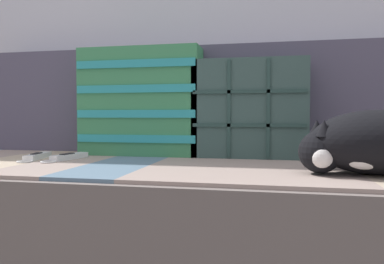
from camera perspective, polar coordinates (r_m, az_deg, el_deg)
The scene contains 7 objects.
couch at distance 1.25m, azimuth -0.57°, elevation -14.04°, with size 1.87×0.79×0.41m.
sofa_backrest at distance 1.52m, azimuth 2.07°, elevation 4.83°, with size 1.83×0.14×0.42m.
throw_pillow_quilted at distance 1.35m, azimuth 8.75°, elevation 3.52°, with size 0.40×0.14×0.35m.
throw_pillow_striped at distance 1.43m, azimuth -7.82°, elevation 4.56°, with size 0.46×0.14×0.40m.
sleeping_cat at distance 1.05m, azimuth 25.94°, elevation -1.60°, with size 0.41×0.28×0.16m.
game_remote_near at distance 1.34m, azimuth -18.37°, elevation -3.62°, with size 0.08×0.20×0.02m.
game_remote_far at distance 1.40m, azimuth -22.55°, elevation -3.45°, with size 0.08×0.21×0.02m.
Camera 1 is at (0.26, -1.01, 0.56)m, focal length 35.00 mm.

